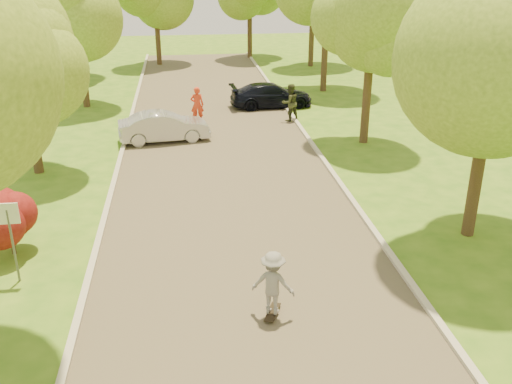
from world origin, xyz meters
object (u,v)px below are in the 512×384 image
longboard (273,312)px  person_striped (197,105)px  skateboarder (273,283)px  person_olive (290,103)px  street_sign (10,226)px  dark_sedan (271,95)px  silver_sedan (164,127)px

longboard → person_striped: size_ratio=0.46×
skateboarder → person_olive: (3.41, 16.12, 0.04)m
longboard → person_striped: (-1.13, 16.44, 0.79)m
street_sign → person_olive: 16.82m
person_striped → dark_sedan: bearing=-144.9°
silver_sedan → dark_sedan: size_ratio=0.90×
silver_sedan → skateboarder: 13.89m
street_sign → person_striped: bearing=70.3°
longboard → street_sign: bearing=2.4°
street_sign → skateboarder: street_sign is taller
person_striped → longboard: bearing=97.2°
dark_sedan → longboard: (-2.91, -18.96, -0.55)m
dark_sedan → skateboarder: size_ratio=2.84×
dark_sedan → person_striped: 4.76m
dark_sedan → skateboarder: bearing=167.4°
street_sign → person_olive: (9.60, 13.79, -0.65)m
silver_sedan → person_olive: 6.60m
person_striped → person_olive: size_ratio=0.96×
silver_sedan → longboard: (2.69, -13.62, -0.56)m
longboard → person_striped: bearing=-63.1°
person_olive → person_striped: bearing=-23.7°
street_sign → dark_sedan: (9.10, 16.63, -0.93)m
person_striped → person_olive: bearing=179.2°
silver_sedan → skateboarder: (2.69, -13.62, 0.22)m
street_sign → person_olive: bearing=55.2°
dark_sedan → skateboarder: skateboarder is taller
skateboarder → street_sign: bearing=2.4°
street_sign → person_striped: size_ratio=1.24×
silver_sedan → longboard: bearing=-176.7°
longboard → silver_sedan: bearing=-55.9°
person_olive → silver_sedan: bearing=2.6°
silver_sedan → person_olive: (6.10, 2.50, 0.27)m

